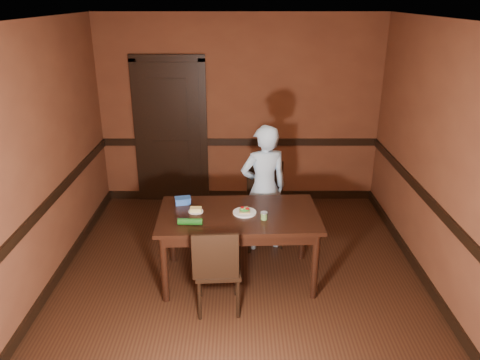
{
  "coord_description": "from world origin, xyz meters",
  "views": [
    {
      "loc": [
        -0.0,
        -4.32,
        2.9
      ],
      "look_at": [
        0.0,
        0.35,
        1.05
      ],
      "focal_mm": 35.0,
      "sensor_mm": 36.0,
      "label": 1
    }
  ],
  "objects_px": {
    "sandwich_plate": "(245,212)",
    "food_tub": "(183,201)",
    "chair_far": "(261,207)",
    "chair_near": "(218,267)",
    "cheese_saucer": "(196,210)",
    "person": "(264,188)",
    "dining_table": "(239,246)",
    "sauce_jar": "(264,216)"
  },
  "relations": [
    {
      "from": "food_tub",
      "to": "cheese_saucer",
      "type": "bearing_deg",
      "value": -64.2
    },
    {
      "from": "chair_far",
      "to": "food_tub",
      "type": "height_order",
      "value": "chair_far"
    },
    {
      "from": "dining_table",
      "to": "chair_near",
      "type": "relative_size",
      "value": 1.82
    },
    {
      "from": "chair_far",
      "to": "sauce_jar",
      "type": "height_order",
      "value": "chair_far"
    },
    {
      "from": "sandwich_plate",
      "to": "food_tub",
      "type": "xyz_separation_m",
      "value": [
        -0.67,
        0.24,
        0.02
      ]
    },
    {
      "from": "dining_table",
      "to": "sandwich_plate",
      "type": "height_order",
      "value": "sandwich_plate"
    },
    {
      "from": "food_tub",
      "to": "person",
      "type": "bearing_deg",
      "value": 15.07
    },
    {
      "from": "chair_far",
      "to": "person",
      "type": "distance_m",
      "value": 0.29
    },
    {
      "from": "sandwich_plate",
      "to": "cheese_saucer",
      "type": "xyz_separation_m",
      "value": [
        -0.51,
        0.03,
        0.0
      ]
    },
    {
      "from": "dining_table",
      "to": "cheese_saucer",
      "type": "xyz_separation_m",
      "value": [
        -0.45,
        0.03,
        0.41
      ]
    },
    {
      "from": "chair_near",
      "to": "cheese_saucer",
      "type": "xyz_separation_m",
      "value": [
        -0.25,
        0.55,
        0.34
      ]
    },
    {
      "from": "chair_far",
      "to": "sandwich_plate",
      "type": "xyz_separation_m",
      "value": [
        -0.21,
        -0.77,
        0.3
      ]
    },
    {
      "from": "sandwich_plate",
      "to": "sauce_jar",
      "type": "height_order",
      "value": "sauce_jar"
    },
    {
      "from": "sandwich_plate",
      "to": "dining_table",
      "type": "bearing_deg",
      "value": -177.73
    },
    {
      "from": "chair_near",
      "to": "sauce_jar",
      "type": "xyz_separation_m",
      "value": [
        0.46,
        0.38,
        0.37
      ]
    },
    {
      "from": "chair_far",
      "to": "cheese_saucer",
      "type": "bearing_deg",
      "value": -149.48
    },
    {
      "from": "person",
      "to": "cheese_saucer",
      "type": "relative_size",
      "value": 9.85
    },
    {
      "from": "chair_near",
      "to": "food_tub",
      "type": "relative_size",
      "value": 4.79
    },
    {
      "from": "sauce_jar",
      "to": "person",
      "type": "bearing_deg",
      "value": 87.31
    },
    {
      "from": "food_tub",
      "to": "sauce_jar",
      "type": "bearing_deg",
      "value": -35.52
    },
    {
      "from": "chair_near",
      "to": "person",
      "type": "xyz_separation_m",
      "value": [
        0.5,
        1.21,
        0.32
      ]
    },
    {
      "from": "sandwich_plate",
      "to": "chair_far",
      "type": "bearing_deg",
      "value": 74.91
    },
    {
      "from": "cheese_saucer",
      "to": "chair_far",
      "type": "bearing_deg",
      "value": 45.75
    },
    {
      "from": "sauce_jar",
      "to": "food_tub",
      "type": "relative_size",
      "value": 0.42
    },
    {
      "from": "person",
      "to": "sandwich_plate",
      "type": "height_order",
      "value": "person"
    },
    {
      "from": "dining_table",
      "to": "sandwich_plate",
      "type": "distance_m",
      "value": 0.41
    },
    {
      "from": "cheese_saucer",
      "to": "food_tub",
      "type": "bearing_deg",
      "value": 127.37
    },
    {
      "from": "person",
      "to": "cheese_saucer",
      "type": "bearing_deg",
      "value": 26.08
    },
    {
      "from": "chair_far",
      "to": "sauce_jar",
      "type": "relative_size",
      "value": 12.29
    },
    {
      "from": "sauce_jar",
      "to": "chair_near",
      "type": "bearing_deg",
      "value": -140.47
    },
    {
      "from": "person",
      "to": "sauce_jar",
      "type": "xyz_separation_m",
      "value": [
        -0.04,
        -0.84,
        0.05
      ]
    },
    {
      "from": "sauce_jar",
      "to": "food_tub",
      "type": "distance_m",
      "value": 0.95
    },
    {
      "from": "cheese_saucer",
      "to": "person",
      "type": "bearing_deg",
      "value": 41.54
    },
    {
      "from": "dining_table",
      "to": "chair_far",
      "type": "relative_size",
      "value": 1.68
    },
    {
      "from": "dining_table",
      "to": "sandwich_plate",
      "type": "relative_size",
      "value": 6.83
    },
    {
      "from": "dining_table",
      "to": "food_tub",
      "type": "bearing_deg",
      "value": 156.25
    },
    {
      "from": "sandwich_plate",
      "to": "person",
      "type": "bearing_deg",
      "value": 71.32
    },
    {
      "from": "person",
      "to": "food_tub",
      "type": "distance_m",
      "value": 1.01
    },
    {
      "from": "food_tub",
      "to": "chair_far",
      "type": "bearing_deg",
      "value": 19.6
    },
    {
      "from": "dining_table",
      "to": "sandwich_plate",
      "type": "bearing_deg",
      "value": 0.17
    },
    {
      "from": "sandwich_plate",
      "to": "food_tub",
      "type": "bearing_deg",
      "value": 160.37
    },
    {
      "from": "dining_table",
      "to": "chair_far",
      "type": "xyz_separation_m",
      "value": [
        0.27,
        0.77,
        0.11
      ]
    }
  ]
}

